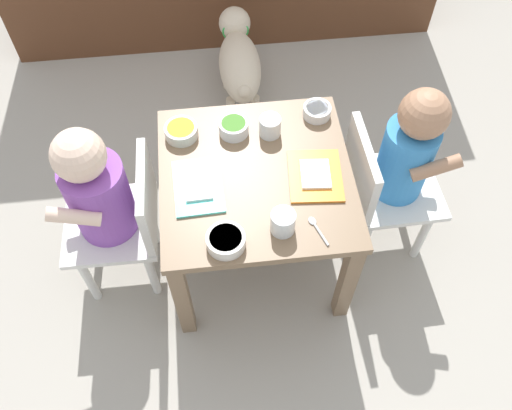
% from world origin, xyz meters
% --- Properties ---
extents(ground_plane, '(7.00, 7.00, 0.00)m').
position_xyz_m(ground_plane, '(0.00, 0.00, 0.00)').
color(ground_plane, '#9E998E').
extents(dining_table, '(0.55, 0.56, 0.45)m').
position_xyz_m(dining_table, '(0.00, 0.00, 0.37)').
color(dining_table, '#7A6047').
rests_on(dining_table, ground).
extents(seated_child_left, '(0.28, 0.28, 0.68)m').
position_xyz_m(seated_child_left, '(-0.44, -0.01, 0.43)').
color(seated_child_left, silver).
rests_on(seated_child_left, ground).
extents(seated_child_right, '(0.29, 0.29, 0.69)m').
position_xyz_m(seated_child_right, '(0.44, 0.02, 0.43)').
color(seated_child_right, silver).
rests_on(seated_child_right, ground).
extents(dog, '(0.16, 0.49, 0.31)m').
position_xyz_m(dog, '(0.02, 0.77, 0.20)').
color(dog, beige).
rests_on(dog, ground).
extents(food_tray_left, '(0.14, 0.20, 0.02)m').
position_xyz_m(food_tray_left, '(-0.17, -0.03, 0.45)').
color(food_tray_left, '#4CC6BC').
rests_on(food_tray_left, dining_table).
extents(food_tray_right, '(0.17, 0.20, 0.02)m').
position_xyz_m(food_tray_right, '(0.17, -0.03, 0.45)').
color(food_tray_right, orange).
rests_on(food_tray_right, dining_table).
extents(water_cup_left, '(0.07, 0.07, 0.06)m').
position_xyz_m(water_cup_left, '(0.06, 0.15, 0.47)').
color(water_cup_left, white).
rests_on(water_cup_left, dining_table).
extents(water_cup_right, '(0.07, 0.07, 0.07)m').
position_xyz_m(water_cup_right, '(0.05, -0.19, 0.48)').
color(water_cup_right, white).
rests_on(water_cup_right, dining_table).
extents(veggie_bowl_near, '(0.10, 0.10, 0.04)m').
position_xyz_m(veggie_bowl_near, '(-0.10, -0.22, 0.47)').
color(veggie_bowl_near, silver).
rests_on(veggie_bowl_near, dining_table).
extents(cereal_bowl_left_side, '(0.10, 0.10, 0.04)m').
position_xyz_m(cereal_bowl_left_side, '(-0.20, 0.17, 0.47)').
color(cereal_bowl_left_side, silver).
rests_on(cereal_bowl_left_side, dining_table).
extents(veggie_bowl_far, '(0.09, 0.09, 0.03)m').
position_xyz_m(veggie_bowl_far, '(0.21, 0.21, 0.47)').
color(veggie_bowl_far, white).
rests_on(veggie_bowl_far, dining_table).
extents(cereal_bowl_right_side, '(0.09, 0.09, 0.04)m').
position_xyz_m(cereal_bowl_right_side, '(-0.05, 0.17, 0.47)').
color(cereal_bowl_right_side, white).
rests_on(cereal_bowl_right_side, dining_table).
extents(spoon_by_left_tray, '(0.05, 0.10, 0.01)m').
position_xyz_m(spoon_by_left_tray, '(0.14, -0.20, 0.45)').
color(spoon_by_left_tray, silver).
rests_on(spoon_by_left_tray, dining_table).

